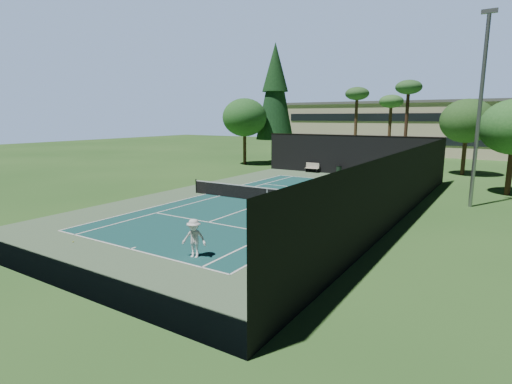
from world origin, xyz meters
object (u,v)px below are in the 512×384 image
tennis_net (267,194)px  tennis_ball_d (225,187)px  tennis_ball_b (290,195)px  trash_bin (339,170)px  tennis_ball_a (73,242)px  park_bench (312,167)px  player (194,238)px  tennis_ball_c (341,196)px

tennis_net → tennis_ball_d: 7.09m
tennis_net → tennis_ball_b: (0.26, 2.87, -0.52)m
tennis_net → trash_bin: 15.51m
trash_bin → tennis_ball_a: bearing=-94.8°
tennis_ball_a → tennis_net: bearing=76.4°
tennis_ball_b → park_bench: 13.44m
trash_bin → park_bench: bearing=176.4°
trash_bin → player: bearing=-81.9°
trash_bin → tennis_ball_d: bearing=-114.5°
tennis_net → tennis_ball_d: (-6.17, 3.46, -0.53)m
tennis_ball_d → trash_bin: trash_bin is taller
tennis_ball_c → park_bench: bearing=124.0°
player → tennis_ball_a: bearing=176.5°
tennis_net → tennis_ball_b: size_ratio=166.32×
trash_bin → tennis_ball_c: bearing=-68.2°
tennis_ball_b → trash_bin: trash_bin is taller
player → tennis_ball_c: 16.03m
tennis_net → tennis_ball_c: size_ratio=192.22×
tennis_ball_b → tennis_net: bearing=-95.1°
tennis_ball_b → tennis_ball_c: size_ratio=1.16×
player → park_bench: player is taller
tennis_ball_c → tennis_ball_d: bearing=-171.6°
player → tennis_ball_a: (-6.16, -1.53, -0.80)m
tennis_net → player: size_ratio=7.80×
tennis_ball_c → park_bench: 13.04m
player → tennis_ball_b: 14.29m
player → tennis_ball_c: player is taller
tennis_net → tennis_ball_d: tennis_net is taller
tennis_ball_d → park_bench: bearing=78.8°
tennis_net → tennis_ball_a: size_ratio=205.24×
tennis_ball_a → park_bench: 28.35m
tennis_ball_b → trash_bin: (-0.95, 12.62, 0.44)m
tennis_net → park_bench: tennis_net is taller
tennis_net → tennis_ball_b: tennis_net is taller
tennis_ball_b → tennis_ball_c: tennis_ball_b is taller
tennis_ball_c → park_bench: (-7.29, 10.80, 0.51)m
tennis_net → player: player is taller
player → park_bench: size_ratio=1.10×
tennis_ball_b → tennis_ball_a: bearing=-102.1°
tennis_ball_d → park_bench: size_ratio=0.04×
tennis_ball_a → park_bench: (-0.69, 28.33, 0.52)m
tennis_ball_d → tennis_ball_a: bearing=-79.1°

